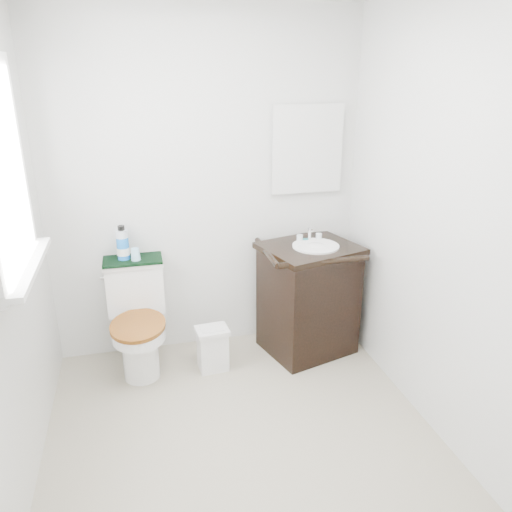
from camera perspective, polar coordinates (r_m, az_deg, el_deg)
name	(u,v)px	position (r m, az deg, el deg)	size (l,w,h in m)	color
floor	(245,444)	(3.00, -1.24, -20.69)	(2.40, 2.40, 0.00)	#A49F84
wall_back	(206,189)	(3.53, -5.74, 7.66)	(2.40, 2.40, 0.00)	silver
wall_front	(344,388)	(1.36, 9.98, -14.64)	(2.40, 2.40, 0.00)	silver
wall_right	(446,227)	(2.83, 20.89, 3.15)	(2.40, 2.40, 0.00)	silver
window	(0,171)	(2.56, -27.23, 8.65)	(0.02, 0.70, 0.90)	white
mirror	(307,149)	(3.63, 5.89, 12.03)	(0.50, 0.02, 0.60)	silver
toilet	(138,323)	(3.58, -13.31, -7.48)	(0.41, 0.63, 0.75)	white
vanity	(308,296)	(3.67, 6.02, -4.59)	(0.75, 0.69, 0.92)	black
trash_bin	(213,348)	(3.54, -4.97, -10.47)	(0.23, 0.19, 0.31)	white
towel	(133,260)	(3.52, -13.92, -0.43)	(0.40, 0.22, 0.02)	black
mouthwash_bottle	(123,244)	(3.49, -15.00, 1.34)	(0.08, 0.08, 0.24)	blue
cup	(135,254)	(3.47, -13.62, 0.21)	(0.07, 0.07, 0.08)	#9BDDFF
soap_bar	(305,239)	(3.61, 5.61, 1.89)	(0.07, 0.05, 0.02)	teal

